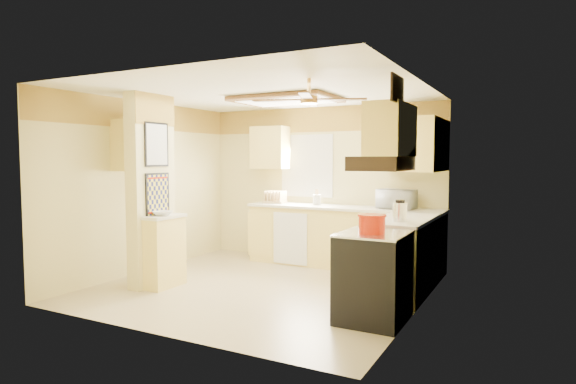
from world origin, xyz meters
The scene contains 34 objects.
floor centered at (0.00, 0.00, 0.00)m, with size 4.00×4.00×0.00m, color tan.
ceiling centered at (0.00, 0.00, 2.50)m, with size 4.00×4.00×0.00m, color white.
wall_back centered at (0.00, 1.90, 1.25)m, with size 4.00×4.00×0.00m, color #DED087.
wall_front centered at (0.00, -1.90, 1.25)m, with size 4.00×4.00×0.00m, color #DED087.
wall_left centered at (-2.00, 0.00, 1.25)m, with size 3.80×3.80×0.00m, color #DED087.
wall_right centered at (2.00, 0.00, 1.25)m, with size 3.80×3.80×0.00m, color #DED087.
wallpaper_border centered at (0.00, 1.88, 2.30)m, with size 4.00×0.02×0.40m, color yellow.
partition_column centered at (-1.35, -0.55, 1.25)m, with size 0.20×0.70×2.50m, color #DED087.
partition_ledge centered at (-1.13, -0.55, 0.45)m, with size 0.25×0.55×0.90m, color #EBCE73.
ledge_top centered at (-1.13, -0.55, 0.92)m, with size 0.28×0.58×0.04m, color silver.
lower_cabinets_back centered at (0.50, 1.60, 0.45)m, with size 3.00×0.60×0.90m, color #EBCE73.
lower_cabinets_right centered at (1.70, 0.60, 0.45)m, with size 0.60×1.40×0.90m, color #EBCE73.
countertop_back centered at (0.50, 1.59, 0.92)m, with size 3.04×0.64×0.04m, color silver.
countertop_right centered at (1.69, 0.60, 0.92)m, with size 0.64×1.44×0.04m, color silver.
dishwasher_panel centered at (-0.25, 1.29, 0.43)m, with size 0.58×0.02×0.80m, color white.
window centered at (-0.25, 1.89, 1.55)m, with size 0.92×0.02×1.02m.
upper_cab_back_left centered at (-0.85, 1.72, 1.85)m, with size 0.60×0.35×0.70m, color #EBCE73.
upper_cab_back_right centered at (1.55, 1.72, 1.85)m, with size 0.90×0.35×0.70m, color #EBCE73.
upper_cab_right centered at (1.82, 1.25, 1.85)m, with size 0.35×1.00×0.70m, color #EBCE73.
upper_cab_left_wall centered at (-1.82, -0.25, 1.85)m, with size 0.35×0.75×0.70m, color #EBCE73.
upper_cab_over_stove centered at (1.82, -0.55, 1.95)m, with size 0.35×0.76×0.52m, color #EBCE73.
stove centered at (1.67, -0.55, 0.46)m, with size 0.68×0.77×0.92m.
range_hood centered at (1.74, -0.55, 1.62)m, with size 0.50×0.76×0.14m, color black.
poster_menu centered at (-1.24, -0.55, 1.85)m, with size 0.02×0.42×0.57m.
poster_nashville centered at (-1.24, -0.55, 1.20)m, with size 0.02×0.42×0.57m.
ceiling_light_panel centered at (0.10, 0.50, 2.46)m, with size 1.35×0.95×0.06m.
ceiling_fan centered at (1.00, -0.70, 2.29)m, with size 1.15×1.15×0.26m.
vent_grate centered at (1.98, -0.90, 2.30)m, with size 0.02×0.40×0.25m, color black.
microwave centered at (1.32, 1.62, 1.08)m, with size 0.51×0.35×0.28m, color white.
bowl centered at (-1.12, -0.59, 0.97)m, with size 0.24×0.24×0.06m, color white.
dutch_oven centered at (1.66, -0.60, 1.01)m, with size 0.29×0.29×0.19m.
kettle centered at (1.73, 0.25, 1.06)m, with size 0.16×0.16×0.25m.
dish_rack centered at (-0.70, 1.62, 1.01)m, with size 0.36×0.28×0.20m.
utensil_crock centered at (0.03, 1.66, 1.02)m, with size 0.12×0.12×0.25m.
Camera 1 is at (3.15, -5.27, 1.67)m, focal length 30.00 mm.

